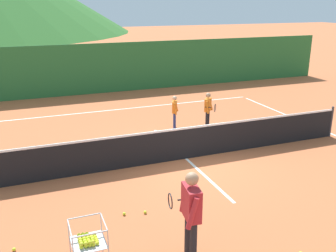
% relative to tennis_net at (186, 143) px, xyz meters
% --- Properties ---
extents(ground_plane, '(120.00, 120.00, 0.00)m').
position_rel_tennis_net_xyz_m(ground_plane, '(0.00, 0.00, -0.50)').
color(ground_plane, '#BC6038').
extents(line_baseline_far, '(11.22, 0.08, 0.01)m').
position_rel_tennis_net_xyz_m(line_baseline_far, '(0.00, 5.90, -0.50)').
color(line_baseline_far, white).
rests_on(line_baseline_far, ground).
extents(line_sideline_east, '(0.08, 11.21, 0.01)m').
position_rel_tennis_net_xyz_m(line_sideline_east, '(5.61, 0.00, -0.50)').
color(line_sideline_east, white).
rests_on(line_sideline_east, ground).
extents(line_service_center, '(0.08, 5.51, 0.01)m').
position_rel_tennis_net_xyz_m(line_service_center, '(0.00, 0.00, -0.50)').
color(line_service_center, white).
rests_on(line_service_center, ground).
extents(tennis_net, '(10.78, 0.08, 1.05)m').
position_rel_tennis_net_xyz_m(tennis_net, '(0.00, 0.00, 0.00)').
color(tennis_net, '#333338').
rests_on(tennis_net, ground).
extents(instructor, '(0.44, 0.80, 1.69)m').
position_rel_tennis_net_xyz_m(instructor, '(-1.76, -4.15, 0.51)').
color(instructor, black).
rests_on(instructor, ground).
extents(student_0, '(0.36, 0.48, 1.20)m').
position_rel_tennis_net_xyz_m(student_0, '(0.75, 2.74, 0.22)').
color(student_0, navy).
rests_on(student_0, ground).
extents(student_1, '(0.47, 0.71, 1.32)m').
position_rel_tennis_net_xyz_m(student_1, '(1.85, 2.27, 0.29)').
color(student_1, black).
rests_on(student_1, ground).
extents(ball_cart, '(0.58, 0.58, 0.90)m').
position_rel_tennis_net_xyz_m(ball_cart, '(-3.49, -3.82, 0.10)').
color(ball_cart, '#B7B7BC').
rests_on(ball_cart, ground).
extents(tennis_ball_2, '(0.07, 0.07, 0.07)m').
position_rel_tennis_net_xyz_m(tennis_ball_2, '(-4.70, -2.80, -0.47)').
color(tennis_ball_2, yellow).
rests_on(tennis_ball_2, ground).
extents(tennis_ball_3, '(0.07, 0.07, 0.07)m').
position_rel_tennis_net_xyz_m(tennis_ball_3, '(-2.05, -2.44, -0.47)').
color(tennis_ball_3, yellow).
rests_on(tennis_ball_3, ground).
extents(tennis_ball_5, '(0.07, 0.07, 0.07)m').
position_rel_tennis_net_xyz_m(tennis_ball_5, '(-2.49, -2.34, -0.47)').
color(tennis_ball_5, yellow).
rests_on(tennis_ball_5, ground).
extents(windscreen_fence, '(24.68, 0.08, 2.47)m').
position_rel_tennis_net_xyz_m(windscreen_fence, '(0.00, 9.22, 0.73)').
color(windscreen_fence, '#286B33').
rests_on(windscreen_fence, ground).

